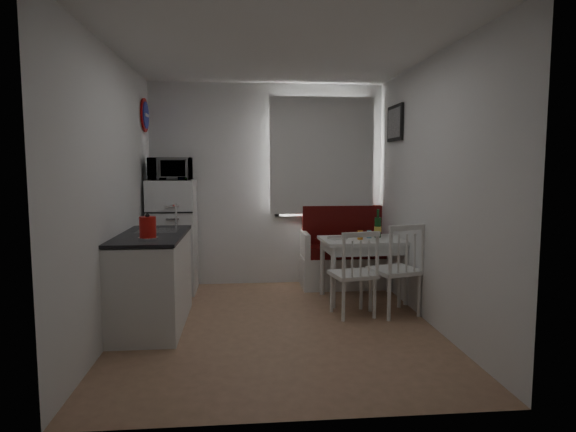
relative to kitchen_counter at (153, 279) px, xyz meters
name	(u,v)px	position (x,y,z in m)	size (l,w,h in m)	color
floor	(277,326)	(1.20, -0.16, -0.46)	(3.00, 3.50, 0.02)	#997051
ceiling	(277,50)	(1.20, -0.16, 2.14)	(3.00, 3.50, 0.02)	white
wall_back	(268,185)	(1.20, 1.59, 0.84)	(3.00, 0.02, 2.60)	white
wall_front	(298,209)	(1.20, -1.91, 0.84)	(3.00, 0.02, 2.60)	white
wall_left	(113,193)	(-0.30, -0.16, 0.84)	(0.02, 3.50, 2.60)	white
wall_right	(431,192)	(2.70, -0.16, 0.84)	(0.02, 3.50, 2.60)	white
window	(321,160)	(1.90, 1.56, 1.17)	(1.22, 0.06, 1.47)	white
curtain	(322,156)	(1.90, 1.49, 1.22)	(1.35, 0.02, 1.50)	white
kitchen_counter	(153,279)	(0.00, 0.00, 0.00)	(0.62, 1.32, 1.16)	white
wall_sign	(146,115)	(-0.27, 1.29, 1.69)	(0.40, 0.40, 0.03)	#1A2B9D
picture_frame	(395,123)	(2.67, 0.94, 1.59)	(0.04, 0.52, 0.42)	black
bench	(356,259)	(2.33, 1.36, -0.11)	(1.44, 0.55, 1.03)	white
dining_table	(363,246)	(2.25, 0.69, 0.18)	(0.98, 0.71, 0.71)	white
chair_left	(355,265)	(2.00, 0.03, 0.10)	(0.49, 0.48, 0.48)	white
chair_right	(398,260)	(2.45, 0.03, 0.14)	(0.56, 0.55, 0.52)	white
fridge	(173,237)	(0.02, 1.24, 0.23)	(0.55, 0.55, 1.38)	white
microwave	(170,169)	(0.02, 1.19, 1.06)	(0.49, 0.33, 0.27)	white
kettle	(148,228)	(0.05, -0.42, 0.56)	(0.17, 0.17, 0.23)	red
wine_bottle	(378,223)	(2.45, 0.79, 0.42)	(0.08, 0.08, 0.33)	#143E19
drinking_glass_orange	(360,235)	(2.20, 0.64, 0.31)	(0.06, 0.06, 0.10)	orange
drinking_glass_blue	(369,234)	(2.33, 0.74, 0.30)	(0.05, 0.05, 0.09)	#6FA5BC
plate	(337,238)	(1.95, 0.71, 0.27)	(0.23, 0.23, 0.02)	white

